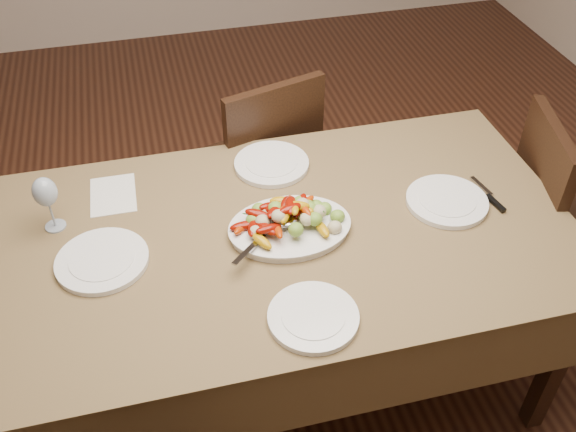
{
  "coord_description": "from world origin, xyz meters",
  "views": [
    {
      "loc": [
        -0.42,
        -1.59,
        2.13
      ],
      "look_at": [
        -0.05,
        -0.13,
        0.82
      ],
      "focal_mm": 40.0,
      "sensor_mm": 36.0,
      "label": 1
    }
  ],
  "objects_px": {
    "chair_right": "(573,232)",
    "plate_right": "(447,201)",
    "wine_glass": "(48,202)",
    "chair_far": "(254,164)",
    "serving_platter": "(290,229)",
    "plate_near": "(313,317)",
    "plate_far": "(272,164)",
    "dining_table": "(288,309)",
    "plate_left": "(102,261)"
  },
  "relations": [
    {
      "from": "plate_right",
      "to": "serving_platter",
      "type": "bearing_deg",
      "value": -179.25
    },
    {
      "from": "chair_far",
      "to": "serving_platter",
      "type": "relative_size",
      "value": 2.51
    },
    {
      "from": "chair_far",
      "to": "chair_right",
      "type": "xyz_separation_m",
      "value": [
        1.1,
        -0.72,
        0.0
      ]
    },
    {
      "from": "chair_right",
      "to": "plate_left",
      "type": "height_order",
      "value": "chair_right"
    },
    {
      "from": "serving_platter",
      "to": "plate_near",
      "type": "xyz_separation_m",
      "value": [
        -0.03,
        -0.36,
        -0.0
      ]
    },
    {
      "from": "serving_platter",
      "to": "plate_left",
      "type": "relative_size",
      "value": 1.36
    },
    {
      "from": "chair_right",
      "to": "plate_far",
      "type": "height_order",
      "value": "chair_right"
    },
    {
      "from": "serving_platter",
      "to": "plate_far",
      "type": "xyz_separation_m",
      "value": [
        0.02,
        0.35,
        -0.0
      ]
    },
    {
      "from": "serving_platter",
      "to": "plate_near",
      "type": "height_order",
      "value": "serving_platter"
    },
    {
      "from": "dining_table",
      "to": "plate_right",
      "type": "distance_m",
      "value": 0.67
    },
    {
      "from": "dining_table",
      "to": "wine_glass",
      "type": "bearing_deg",
      "value": 164.43
    },
    {
      "from": "plate_far",
      "to": "plate_near",
      "type": "bearing_deg",
      "value": -93.88
    },
    {
      "from": "serving_platter",
      "to": "wine_glass",
      "type": "bearing_deg",
      "value": 164.09
    },
    {
      "from": "plate_right",
      "to": "chair_far",
      "type": "bearing_deg",
      "value": 124.14
    },
    {
      "from": "serving_platter",
      "to": "plate_near",
      "type": "relative_size",
      "value": 1.5
    },
    {
      "from": "plate_left",
      "to": "plate_far",
      "type": "relative_size",
      "value": 1.04
    },
    {
      "from": "plate_right",
      "to": "wine_glass",
      "type": "distance_m",
      "value": 1.28
    },
    {
      "from": "plate_far",
      "to": "plate_near",
      "type": "relative_size",
      "value": 1.05
    },
    {
      "from": "chair_right",
      "to": "plate_right",
      "type": "relative_size",
      "value": 3.51
    },
    {
      "from": "chair_right",
      "to": "plate_far",
      "type": "distance_m",
      "value": 1.19
    },
    {
      "from": "plate_left",
      "to": "plate_near",
      "type": "bearing_deg",
      "value": -33.35
    },
    {
      "from": "chair_right",
      "to": "wine_glass",
      "type": "height_order",
      "value": "wine_glass"
    },
    {
      "from": "wine_glass",
      "to": "plate_right",
      "type": "bearing_deg",
      "value": -8.93
    },
    {
      "from": "plate_far",
      "to": "wine_glass",
      "type": "height_order",
      "value": "wine_glass"
    },
    {
      "from": "dining_table",
      "to": "plate_far",
      "type": "xyz_separation_m",
      "value": [
        0.03,
        0.35,
        0.39
      ]
    },
    {
      "from": "chair_right",
      "to": "serving_platter",
      "type": "relative_size",
      "value": 2.51
    },
    {
      "from": "dining_table",
      "to": "wine_glass",
      "type": "height_order",
      "value": "wine_glass"
    },
    {
      "from": "plate_left",
      "to": "plate_far",
      "type": "bearing_deg",
      "value": 30.13
    },
    {
      "from": "serving_platter",
      "to": "plate_near",
      "type": "bearing_deg",
      "value": -94.1
    },
    {
      "from": "dining_table",
      "to": "chair_right",
      "type": "relative_size",
      "value": 1.94
    },
    {
      "from": "plate_right",
      "to": "chair_right",
      "type": "bearing_deg",
      "value": 2.6
    },
    {
      "from": "chair_far",
      "to": "wine_glass",
      "type": "relative_size",
      "value": 4.64
    },
    {
      "from": "plate_left",
      "to": "wine_glass",
      "type": "xyz_separation_m",
      "value": [
        -0.14,
        0.2,
        0.09
      ]
    },
    {
      "from": "serving_platter",
      "to": "plate_far",
      "type": "bearing_deg",
      "value": 86.35
    },
    {
      "from": "plate_far",
      "to": "wine_glass",
      "type": "distance_m",
      "value": 0.76
    },
    {
      "from": "chair_far",
      "to": "plate_near",
      "type": "bearing_deg",
      "value": 70.61
    },
    {
      "from": "plate_left",
      "to": "plate_right",
      "type": "height_order",
      "value": "same"
    },
    {
      "from": "plate_left",
      "to": "wine_glass",
      "type": "height_order",
      "value": "wine_glass"
    },
    {
      "from": "plate_right",
      "to": "dining_table",
      "type": "bearing_deg",
      "value": -179.88
    },
    {
      "from": "plate_near",
      "to": "dining_table",
      "type": "bearing_deg",
      "value": 86.66
    },
    {
      "from": "serving_platter",
      "to": "plate_near",
      "type": "distance_m",
      "value": 0.36
    },
    {
      "from": "dining_table",
      "to": "chair_right",
      "type": "distance_m",
      "value": 1.14
    },
    {
      "from": "plate_far",
      "to": "plate_right",
      "type": "bearing_deg",
      "value": -33.68
    },
    {
      "from": "chair_far",
      "to": "serving_platter",
      "type": "xyz_separation_m",
      "value": [
        -0.03,
        -0.76,
        0.3
      ]
    },
    {
      "from": "chair_right",
      "to": "plate_near",
      "type": "xyz_separation_m",
      "value": [
        -1.16,
        -0.4,
        0.29
      ]
    },
    {
      "from": "serving_platter",
      "to": "plate_right",
      "type": "distance_m",
      "value": 0.54
    },
    {
      "from": "chair_right",
      "to": "plate_right",
      "type": "xyz_separation_m",
      "value": [
        -0.59,
        -0.03,
        0.29
      ]
    },
    {
      "from": "plate_left",
      "to": "plate_near",
      "type": "distance_m",
      "value": 0.66
    },
    {
      "from": "chair_right",
      "to": "plate_right",
      "type": "distance_m",
      "value": 0.66
    },
    {
      "from": "chair_right",
      "to": "serving_platter",
      "type": "xyz_separation_m",
      "value": [
        -1.13,
        -0.03,
        0.3
      ]
    }
  ]
}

